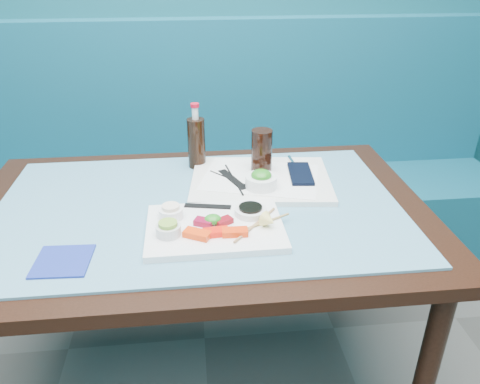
{
  "coord_description": "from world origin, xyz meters",
  "views": [
    {
      "loc": [
        -0.01,
        0.2,
        1.45
      ],
      "look_at": [
        0.13,
        1.45,
        0.8
      ],
      "focal_mm": 35.0,
      "sensor_mm": 36.0,
      "label": 1
    }
  ],
  "objects": [
    {
      "name": "tuna_right",
      "position": [
        0.07,
        1.31,
        0.78
      ],
      "size": [
        0.06,
        0.05,
        0.02
      ],
      "primitive_type": "cube",
      "rotation": [
        0.0,
        0.0,
        0.54
      ],
      "color": "maroon",
      "rests_on": "sashimi_plate"
    },
    {
      "name": "wooden_chopstick_b",
      "position": [
        0.16,
        1.29,
        0.78
      ],
      "size": [
        0.19,
        0.1,
        0.01
      ],
      "primitive_type": "cylinder",
      "rotation": [
        1.57,
        0.0,
        -1.09
      ],
      "color": "#A1834C",
      "rests_on": "sashimi_plate"
    },
    {
      "name": "soy_dish",
      "position": [
        0.15,
        1.35,
        0.79
      ],
      "size": [
        0.11,
        0.11,
        0.02
      ],
      "primitive_type": "cylinder",
      "rotation": [
        0.0,
        0.0,
        -0.23
      ],
      "color": "white",
      "rests_on": "sashimi_plate"
    },
    {
      "name": "tuna_left",
      "position": [
        0.01,
        1.31,
        0.79
      ],
      "size": [
        0.06,
        0.05,
        0.02
      ],
      "primitive_type": "cube",
      "rotation": [
        0.0,
        0.0,
        -0.43
      ],
      "color": "maroon",
      "rests_on": "sashimi_plate"
    },
    {
      "name": "black_chopstick_a",
      "position": [
        0.11,
        1.58,
        0.78
      ],
      "size": [
        0.13,
        0.15,
        0.01
      ],
      "primitive_type": "cylinder",
      "rotation": [
        1.57,
        0.0,
        0.73
      ],
      "color": "black",
      "rests_on": "serving_tray"
    },
    {
      "name": "black_chopstick_b",
      "position": [
        0.12,
        1.58,
        0.78
      ],
      "size": [
        0.04,
        0.23,
        0.01
      ],
      "primitive_type": "cylinder",
      "rotation": [
        1.57,
        0.0,
        0.15
      ],
      "color": "black",
      "rests_on": "serving_tray"
    },
    {
      "name": "glass_top",
      "position": [
        0.0,
        1.45,
        0.75
      ],
      "size": [
        1.22,
        0.76,
        0.01
      ],
      "primitive_type": "cube",
      "color": "#5894B0",
      "rests_on": "dining_table"
    },
    {
      "name": "wasabi_fill",
      "position": [
        -0.08,
        1.27,
        0.81
      ],
      "size": [
        0.06,
        0.06,
        0.01
      ],
      "primitive_type": "cylinder",
      "rotation": [
        0.0,
        0.0,
        -0.22
      ],
      "color": "#7DB038",
      "rests_on": "ramekin_wasabi"
    },
    {
      "name": "salmon_left",
      "position": [
        -0.01,
        1.25,
        0.79
      ],
      "size": [
        0.08,
        0.06,
        0.02
      ],
      "primitive_type": "cube",
      "rotation": [
        0.0,
        0.0,
        -0.49
      ],
      "color": "#FF3D0A",
      "rests_on": "sashimi_plate"
    },
    {
      "name": "ramekin_wasabi",
      "position": [
        -0.08,
        1.27,
        0.79
      ],
      "size": [
        0.09,
        0.09,
        0.03
      ],
      "primitive_type": "cylinder",
      "rotation": [
        0.0,
        0.0,
        0.32
      ],
      "color": "silver",
      "rests_on": "sashimi_plate"
    },
    {
      "name": "soy_fill",
      "position": [
        0.15,
        1.35,
        0.8
      ],
      "size": [
        0.09,
        0.09,
        0.01
      ],
      "primitive_type": "cylinder",
      "rotation": [
        0.0,
        0.0,
        -0.43
      ],
      "color": "black",
      "rests_on": "soy_dish"
    },
    {
      "name": "wooden_chopstick_a",
      "position": [
        0.15,
        1.29,
        0.78
      ],
      "size": [
        0.14,
        0.17,
        0.01
      ],
      "primitive_type": "cylinder",
      "rotation": [
        1.57,
        0.0,
        -0.68
      ],
      "color": "#A0744B",
      "rests_on": "sashimi_plate"
    },
    {
      "name": "cola_bottle_neck",
      "position": [
        0.0,
        1.74,
        0.96
      ],
      "size": [
        0.03,
        0.03,
        0.04
      ],
      "primitive_type": "cylinder",
      "rotation": [
        0.0,
        0.0,
        -0.16
      ],
      "color": "white",
      "rests_on": "cola_bottle_body"
    },
    {
      "name": "paper_placemat",
      "position": [
        0.21,
        1.59,
        0.78
      ],
      "size": [
        0.43,
        0.36,
        0.0
      ],
      "primitive_type": "cube",
      "rotation": [
        0.0,
        0.0,
        -0.29
      ],
      "color": "white",
      "rests_on": "serving_tray"
    },
    {
      "name": "salmon_right",
      "position": [
        0.09,
        1.25,
        0.79
      ],
      "size": [
        0.07,
        0.04,
        0.02
      ],
      "primitive_type": "cube",
      "rotation": [
        0.0,
        0.0,
        -0.03
      ],
      "color": "#FF360A",
      "rests_on": "sashimi_plate"
    },
    {
      "name": "seaweed_bowl",
      "position": [
        0.2,
        1.52,
        0.8
      ],
      "size": [
        0.12,
        0.12,
        0.04
      ],
      "primitive_type": "cylinder",
      "rotation": [
        0.0,
        0.0,
        0.18
      ],
      "color": "white",
      "rests_on": "serving_tray"
    },
    {
      "name": "sashimi_plate",
      "position": [
        0.04,
        1.3,
        0.77
      ],
      "size": [
        0.38,
        0.27,
        0.02
      ],
      "primitive_type": "cube",
      "rotation": [
        0.0,
        0.0,
        0.01
      ],
      "color": "white",
      "rests_on": "glass_top"
    },
    {
      "name": "blue_napkin",
      "position": [
        -0.35,
        1.2,
        0.76
      ],
      "size": [
        0.14,
        0.14,
        0.01
      ],
      "primitive_type": "cube",
      "rotation": [
        0.0,
        0.0,
        -0.05
      ],
      "color": "navy",
      "rests_on": "glass_top"
    },
    {
      "name": "ginger_fill",
      "position": [
        -0.08,
        1.36,
        0.81
      ],
      "size": [
        0.06,
        0.06,
        0.01
      ],
      "primitive_type": "cylinder",
      "rotation": [
        0.0,
        0.0,
        0.28
      ],
      "color": "white",
      "rests_on": "ramekin_ginger"
    },
    {
      "name": "seaweed_garnish",
      "position": [
        0.04,
        1.31,
        0.79
      ],
      "size": [
        0.06,
        0.06,
        0.03
      ],
      "primitive_type": "ellipsoid",
      "rotation": [
        0.0,
        0.0,
        -0.31
      ],
      "color": "#25861F",
      "rests_on": "sashimi_plate"
    },
    {
      "name": "fork",
      "position": [
        0.34,
        1.7,
        0.78
      ],
      "size": [
        0.02,
        0.09,
        0.01
      ],
      "primitive_type": "cylinder",
      "rotation": [
        1.57,
        0.0,
        0.05
      ],
      "color": "white",
      "rests_on": "serving_tray"
    },
    {
      "name": "booth_bench",
      "position": [
        0.0,
        2.29,
        0.37
      ],
      "size": [
        3.0,
        0.56,
        1.17
      ],
      "color": "#105268",
      "rests_on": "ground"
    },
    {
      "name": "chopstick_sleeve",
      "position": [
        0.03,
        1.41,
        0.78
      ],
      "size": [
        0.14,
        0.05,
        0.0
      ],
      "primitive_type": "cube",
      "rotation": [
        0.0,
        0.0,
        -0.2
      ],
      "color": "black",
      "rests_on": "sashimi_plate"
    },
    {
      "name": "cola_glass",
      "position": [
        0.22,
        1.65,
        0.85
      ],
      "size": [
        0.09,
        0.09,
        0.15
      ],
      "primitive_type": "cylinder",
      "rotation": [
        0.0,
        0.0,
        -0.35
      ],
      "color": "black",
      "rests_on": "serving_tray"
    },
    {
      "name": "dining_table",
      "position": [
        0.0,
        1.45,
        0.67
      ],
      "size": [
        1.4,
        0.9,
        0.75
      ],
      "color": "black",
      "rests_on": "ground"
    },
    {
      "name": "salmon_mid",
      "position": [
        0.04,
        1.25,
        0.79
      ],
      "size": [
        0.07,
        0.04,
        0.02
      ],
      "primitive_type": "cube",
      "rotation": [
        0.0,
        0.0,
        0.1
      ],
      "color": "#FF1B0A",
      "rests_on": "sashimi_plate"
    },
    {
      "name": "navy_pouch",
      "position": [
        0.35,
        1.59,
        0.78
      ],
      "size": [
        0.09,
        0.17,
        0.01
      ],
      "primitive_type": "cube",
      "rotation": [
        0.0,
        0.0,
        -0.1
      ],
      "color": "black",
      "rests_on": "serving_tray"
    },
    {
      "name": "serving_tray",
      "position": [
        0.21,
        1.59,
        0.77
      ],
      "size": [
        0.49,
        0.39,
        0.02
      ],
      "primitive_type": "cube",
      "rotation": [
        0.0,
        0.0,
        -0.11
      ],
      "color": "white",
      "rests_on": "glass_top"
    },
    {
      "name": "tray_sleeve",
      "position": [
        0.12,
        1.58,
        0.78
      ],
      "size": [
        0.09,
        0.16,
        0.0
      ],
      "primitive_type": "cube",
      "rotation": [
        0.0,
        0.0,
        0.39
      ],
      "color": "black",
      "rests_on": "serving_tray"
    },
    {
      "name": "cola_bottle_cap",
      "position": [
        0.0,
        1.74,
        0.98
      ],
      "size": [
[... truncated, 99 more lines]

